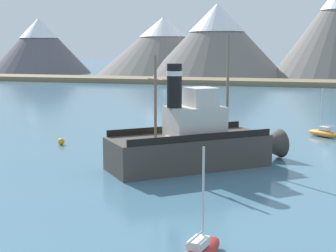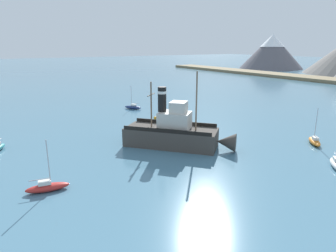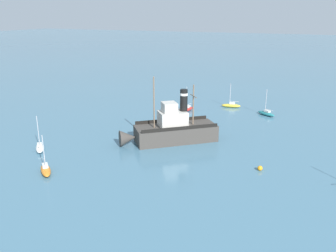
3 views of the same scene
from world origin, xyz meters
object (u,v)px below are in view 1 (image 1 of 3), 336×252
object	(u,v)px
sailboat_orange	(323,133)
sailboat_red	(200,252)
mooring_buoy	(61,142)
old_tugboat	(196,143)

from	to	relation	value
sailboat_orange	sailboat_red	bearing A→B (deg)	-98.90
sailboat_orange	mooring_buoy	size ratio (longest dim) A/B	7.90
old_tugboat	sailboat_red	world-z (taller)	old_tugboat
sailboat_orange	mooring_buoy	distance (m)	25.95
sailboat_red	sailboat_orange	distance (m)	33.67
sailboat_red	old_tugboat	bearing A→B (deg)	103.80
sailboat_red	mooring_buoy	xyz separation A→B (m)	(-18.15, 21.95, -0.12)
old_tugboat	sailboat_red	distance (m)	17.46
sailboat_red	mooring_buoy	bearing A→B (deg)	129.58
mooring_buoy	old_tugboat	bearing A→B (deg)	-19.85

